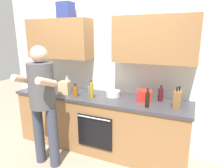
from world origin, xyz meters
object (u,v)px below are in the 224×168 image
(bottle_juice, at_px, (39,87))
(grocery_bag_crisps, at_px, (144,96))
(bottle_syrup, at_px, (76,91))
(cup_tea, at_px, (41,85))
(knife_block, at_px, (177,99))
(grocery_bag_bread, at_px, (65,88))
(person_standing, at_px, (42,98))
(cup_stoneware, at_px, (89,89))
(bottle_soda, at_px, (179,96))
(bottle_wine, at_px, (161,94))
(potted_herb, at_px, (48,81))
(mixing_bowl, at_px, (113,94))
(bottle_soy, at_px, (147,99))
(bottle_oil, at_px, (92,91))
(bottle_water, at_px, (67,84))

(bottle_juice, bearing_deg, grocery_bag_crisps, 7.89)
(bottle_syrup, xyz_separation_m, cup_tea, (-0.91, 0.21, -0.03))
(knife_block, height_order, grocery_bag_bread, knife_block)
(person_standing, height_order, knife_block, person_standing)
(cup_stoneware, bearing_deg, person_standing, -107.97)
(bottle_soda, height_order, cup_stoneware, bottle_soda)
(bottle_juice, height_order, grocery_bag_crisps, bottle_juice)
(person_standing, distance_m, bottle_wine, 1.66)
(bottle_syrup, bearing_deg, cup_stoneware, 73.73)
(person_standing, xyz_separation_m, grocery_bag_bread, (-0.07, 0.60, -0.01))
(potted_herb, bearing_deg, bottle_wine, 4.30)
(bottle_juice, distance_m, mixing_bowl, 1.28)
(person_standing, xyz_separation_m, grocery_bag_crisps, (1.22, 0.74, -0.03))
(person_standing, height_order, bottle_syrup, person_standing)
(knife_block, bearing_deg, person_standing, -159.15)
(cup_tea, bearing_deg, bottle_soy, -6.47)
(bottle_oil, xyz_separation_m, cup_tea, (-1.19, 0.20, -0.07))
(knife_block, bearing_deg, grocery_bag_bread, -178.48)
(bottle_soy, height_order, knife_block, knife_block)
(bottle_juice, xyz_separation_m, cup_stoneware, (0.80, 0.31, -0.04))
(potted_herb, height_order, grocery_bag_crisps, potted_herb)
(bottle_water, relative_size, cup_tea, 2.76)
(knife_block, xyz_separation_m, grocery_bag_bread, (-1.76, -0.05, -0.01))
(bottle_soda, relative_size, bottle_wine, 1.01)
(cup_tea, relative_size, mixing_bowl, 0.46)
(bottle_soda, bearing_deg, bottle_wine, -176.40)
(grocery_bag_bread, bearing_deg, cup_stoneware, 32.58)
(person_standing, xyz_separation_m, bottle_juice, (-0.54, 0.50, -0.02))
(bottle_wine, height_order, grocery_bag_bread, bottle_wine)
(bottle_oil, bearing_deg, cup_stoneware, 126.17)
(bottle_soda, distance_m, cup_stoneware, 1.42)
(grocery_bag_crisps, bearing_deg, cup_tea, 179.96)
(mixing_bowl, distance_m, knife_block, 0.98)
(bottle_oil, relative_size, mixing_bowl, 1.26)
(grocery_bag_bread, bearing_deg, bottle_soy, -3.58)
(bottle_water, xyz_separation_m, grocery_bag_bread, (0.09, -0.19, -0.01))
(bottle_syrup, xyz_separation_m, bottle_soy, (1.14, -0.02, 0.02))
(bottle_juice, relative_size, cup_stoneware, 2.29)
(bottle_wine, bearing_deg, grocery_bag_crisps, -156.49)
(bottle_juice, bearing_deg, bottle_soy, 0.39)
(bottle_water, relative_size, bottle_juice, 1.20)
(bottle_soy, relative_size, knife_block, 0.89)
(cup_stoneware, bearing_deg, bottle_oil, -53.83)
(bottle_juice, relative_size, grocery_bag_crisps, 1.13)
(bottle_soy, height_order, mixing_bowl, bottle_soy)
(bottle_juice, bearing_deg, bottle_water, 37.63)
(bottle_soda, height_order, knife_block, knife_block)
(mixing_bowl, xyz_separation_m, grocery_bag_crisps, (0.51, -0.03, 0.04))
(bottle_wine, bearing_deg, person_standing, -149.87)
(bottle_oil, bearing_deg, bottle_juice, -177.51)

